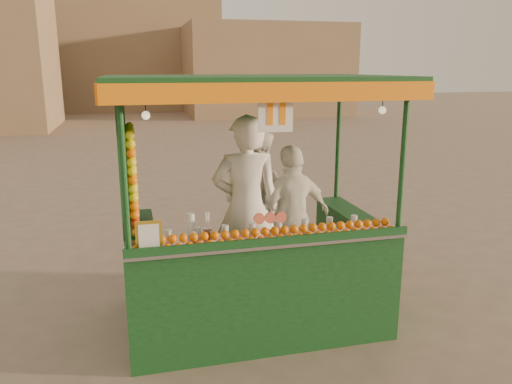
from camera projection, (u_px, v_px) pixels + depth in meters
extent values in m
plane|color=#6D5C4E|center=(215.00, 325.00, 5.31)|extent=(90.00, 90.00, 0.00)
cube|color=#8A6F4F|center=(265.00, 70.00, 28.96)|extent=(9.00, 6.00, 5.00)
cube|color=#8A6F4F|center=(106.00, 54.00, 32.23)|extent=(14.00, 7.00, 7.00)
cube|color=#0F3815|center=(253.00, 305.00, 5.43)|extent=(2.59, 1.59, 0.30)
cylinder|color=black|center=(169.00, 312.00, 5.21)|extent=(0.36, 0.10, 0.36)
cylinder|color=black|center=(330.00, 293.00, 5.63)|extent=(0.36, 0.10, 0.36)
cube|color=#0F3815|center=(269.00, 282.00, 4.68)|extent=(2.59, 0.30, 0.80)
cube|color=#0F3815|center=(141.00, 264.00, 5.12)|extent=(0.30, 1.30, 0.80)
cube|color=#0F3815|center=(349.00, 245.00, 5.66)|extent=(0.30, 1.30, 0.80)
cube|color=#B2B2B7|center=(268.00, 239.00, 4.61)|extent=(2.59, 0.46, 0.03)
cylinder|color=#0F3815|center=(124.00, 176.00, 4.03)|extent=(0.05, 0.05, 1.40)
cylinder|color=#0F3815|center=(403.00, 163.00, 4.62)|extent=(0.05, 0.05, 1.40)
cylinder|color=#0F3815|center=(125.00, 148.00, 5.44)|extent=(0.05, 0.05, 1.40)
cylinder|color=#0F3815|center=(338.00, 141.00, 6.03)|extent=(0.05, 0.05, 1.40)
cube|color=#0F3815|center=(252.00, 80.00, 4.85)|extent=(2.79, 1.79, 0.08)
cube|color=orange|center=(279.00, 92.00, 4.03)|extent=(2.79, 0.04, 0.16)
cube|color=orange|center=(234.00, 85.00, 5.72)|extent=(2.79, 0.04, 0.16)
cube|color=orange|center=(103.00, 90.00, 4.54)|extent=(0.04, 1.79, 0.16)
cube|color=orange|center=(383.00, 87.00, 5.20)|extent=(0.04, 1.79, 0.16)
cylinder|color=#DC5C43|center=(270.00, 218.00, 4.43)|extent=(0.10, 0.02, 0.10)
cube|color=gold|center=(149.00, 237.00, 4.20)|extent=(0.22, 0.02, 0.28)
cube|color=white|center=(276.00, 114.00, 4.15)|extent=(0.30, 0.01, 0.30)
sphere|color=#FFE5B2|center=(146.00, 115.00, 4.03)|extent=(0.07, 0.07, 0.07)
sphere|color=#FFE5B2|center=(382.00, 110.00, 4.53)|extent=(0.07, 0.07, 0.07)
imported|color=white|center=(246.00, 208.00, 5.12)|extent=(0.75, 0.55, 1.91)
imported|color=white|center=(254.00, 205.00, 5.62)|extent=(1.04, 1.04, 1.70)
imported|color=white|center=(292.00, 217.00, 5.38)|extent=(0.99, 0.60, 1.57)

